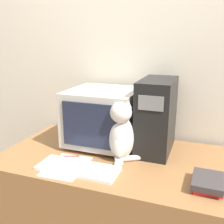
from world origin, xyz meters
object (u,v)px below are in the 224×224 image
book_stack (207,183)px  pen (67,156)px  computer_tower (156,116)px  keyboard (78,168)px  crt_monitor (103,117)px  cat (121,134)px

book_stack → pen: 0.83m
computer_tower → pen: computer_tower is taller
book_stack → keyboard: bearing=-175.2°
keyboard → crt_monitor: bearing=90.4°
computer_tower → keyboard: size_ratio=1.01×
keyboard → pen: 0.19m
pen → book_stack: bearing=-4.7°
cat → pen: bearing=-175.1°
computer_tower → book_stack: 0.54m
keyboard → pen: keyboard is taller
crt_monitor → pen: 0.36m
computer_tower → book_stack: computer_tower is taller
computer_tower → book_stack: size_ratio=2.36×
keyboard → cat: size_ratio=1.24×
crt_monitor → pen: bearing=-116.8°
keyboard → book_stack: 0.69m
computer_tower → cat: computer_tower is taller
book_stack → pen: book_stack is taller
keyboard → pen: (-0.14, 0.13, -0.01)m
crt_monitor → cat: bearing=-44.4°
cat → pen: (-0.33, -0.08, -0.16)m
crt_monitor → keyboard: bearing=-89.6°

